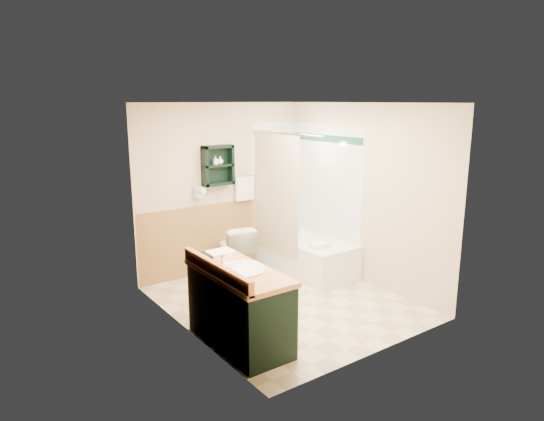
% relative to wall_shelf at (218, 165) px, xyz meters
% --- Properties ---
extents(floor, '(3.00, 3.00, 0.00)m').
position_rel_wall_shelf_xyz_m(floor, '(0.10, -1.41, -1.55)').
color(floor, beige).
rests_on(floor, ground).
extents(back_wall, '(2.60, 0.04, 2.40)m').
position_rel_wall_shelf_xyz_m(back_wall, '(0.10, 0.11, -0.35)').
color(back_wall, beige).
rests_on(back_wall, ground).
extents(left_wall, '(0.04, 3.00, 2.40)m').
position_rel_wall_shelf_xyz_m(left_wall, '(-1.22, -1.41, -0.35)').
color(left_wall, beige).
rests_on(left_wall, ground).
extents(right_wall, '(0.04, 3.00, 2.40)m').
position_rel_wall_shelf_xyz_m(right_wall, '(1.42, -1.41, -0.35)').
color(right_wall, beige).
rests_on(right_wall, ground).
extents(ceiling, '(2.60, 3.00, 0.04)m').
position_rel_wall_shelf_xyz_m(ceiling, '(0.10, -1.41, 0.87)').
color(ceiling, white).
rests_on(ceiling, back_wall).
extents(wainscot_left, '(2.98, 2.98, 1.00)m').
position_rel_wall_shelf_xyz_m(wainscot_left, '(-1.19, -1.41, -1.05)').
color(wainscot_left, '#AF8347').
rests_on(wainscot_left, left_wall).
extents(wainscot_back, '(2.58, 2.58, 1.00)m').
position_rel_wall_shelf_xyz_m(wainscot_back, '(0.10, 0.08, -1.05)').
color(wainscot_back, '#AF8347').
rests_on(wainscot_back, back_wall).
extents(mirror_frame, '(1.30, 1.30, 1.00)m').
position_rel_wall_shelf_xyz_m(mirror_frame, '(-1.17, -1.96, -0.05)').
color(mirror_frame, brown).
rests_on(mirror_frame, left_wall).
extents(mirror_glass, '(1.20, 1.20, 0.90)m').
position_rel_wall_shelf_xyz_m(mirror_glass, '(-1.17, -1.96, -0.05)').
color(mirror_glass, white).
rests_on(mirror_glass, left_wall).
extents(tile_right, '(1.50, 1.50, 2.10)m').
position_rel_wall_shelf_xyz_m(tile_right, '(1.38, -0.66, -0.50)').
color(tile_right, white).
rests_on(tile_right, right_wall).
extents(tile_back, '(0.95, 0.95, 2.10)m').
position_rel_wall_shelf_xyz_m(tile_back, '(1.13, 0.07, -0.50)').
color(tile_back, white).
rests_on(tile_back, back_wall).
extents(tile_accent, '(1.50, 1.50, 0.10)m').
position_rel_wall_shelf_xyz_m(tile_accent, '(1.37, -0.66, 0.35)').
color(tile_accent, '#154932').
rests_on(tile_accent, right_wall).
extents(wall_shelf, '(0.45, 0.15, 0.55)m').
position_rel_wall_shelf_xyz_m(wall_shelf, '(0.00, 0.00, 0.00)').
color(wall_shelf, black).
rests_on(wall_shelf, back_wall).
extents(hair_dryer, '(0.10, 0.24, 0.18)m').
position_rel_wall_shelf_xyz_m(hair_dryer, '(-0.30, 0.02, -0.35)').
color(hair_dryer, silver).
rests_on(hair_dryer, back_wall).
extents(towel_bar, '(0.40, 0.06, 0.40)m').
position_rel_wall_shelf_xyz_m(towel_bar, '(0.45, 0.04, -0.20)').
color(towel_bar, white).
rests_on(towel_bar, back_wall).
extents(curtain_rod, '(0.03, 1.60, 0.03)m').
position_rel_wall_shelf_xyz_m(curtain_rod, '(0.63, -0.66, 0.45)').
color(curtain_rod, silver).
rests_on(curtain_rod, back_wall).
extents(shower_curtain, '(1.05, 1.05, 1.70)m').
position_rel_wall_shelf_xyz_m(shower_curtain, '(0.63, -0.48, -0.40)').
color(shower_curtain, beige).
rests_on(shower_curtain, curtain_rod).
extents(vanity, '(0.59, 1.24, 0.79)m').
position_rel_wall_shelf_xyz_m(vanity, '(-0.89, -1.96, -1.15)').
color(vanity, black).
rests_on(vanity, ground).
extents(bathtub, '(0.73, 1.50, 0.49)m').
position_rel_wall_shelf_xyz_m(bathtub, '(1.03, -0.71, -1.31)').
color(bathtub, white).
rests_on(bathtub, ground).
extents(toilet, '(0.54, 0.80, 0.73)m').
position_rel_wall_shelf_xyz_m(toilet, '(0.10, -0.23, -1.19)').
color(toilet, white).
rests_on(toilet, ground).
extents(counter_towel, '(0.28, 0.22, 0.04)m').
position_rel_wall_shelf_xyz_m(counter_towel, '(-0.79, -1.43, -0.74)').
color(counter_towel, white).
rests_on(counter_towel, vanity).
extents(vanity_book, '(0.17, 0.06, 0.23)m').
position_rel_wall_shelf_xyz_m(vanity_book, '(-1.06, -1.37, -0.64)').
color(vanity_book, black).
rests_on(vanity_book, vanity).
extents(tub_towel, '(0.24, 0.20, 0.07)m').
position_rel_wall_shelf_xyz_m(tub_towel, '(0.88, -1.13, -1.03)').
color(tub_towel, white).
rests_on(tub_towel, bathtub).
extents(soap_bottle_a, '(0.06, 0.12, 0.05)m').
position_rel_wall_shelf_xyz_m(soap_bottle_a, '(-0.04, -0.01, 0.04)').
color(soap_bottle_a, white).
rests_on(soap_bottle_a, wall_shelf).
extents(soap_bottle_b, '(0.12, 0.13, 0.08)m').
position_rel_wall_shelf_xyz_m(soap_bottle_b, '(0.03, -0.01, 0.06)').
color(soap_bottle_b, white).
rests_on(soap_bottle_b, wall_shelf).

